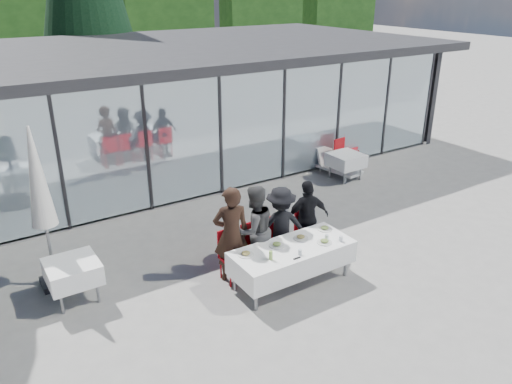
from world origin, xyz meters
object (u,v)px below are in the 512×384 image
juice_bottle (271,255)px  spare_table_right (346,160)px  diner_chair_c (280,237)px  plate_extra (324,241)px  spare_chair_a (347,146)px  dining_table (292,257)px  market_umbrella (39,187)px  spare_table_left (73,272)px  diner_c (281,226)px  lounger (335,165)px  spare_chair_b (336,152)px  plate_b (277,245)px  diner_chair_a (231,252)px  diner_a (231,234)px  plate_c (301,237)px  plate_a (246,254)px  folded_eyeglasses (297,258)px  diner_chair_d (306,229)px  diner_b (254,230)px  plate_d (325,228)px  diner_chair_b (254,245)px  diner_d (307,218)px

juice_bottle → spare_table_right: 6.15m
diner_chair_c → plate_extra: 1.02m
juice_bottle → spare_chair_a: (5.94, 4.59, -0.29)m
dining_table → plate_extra: size_ratio=8.12×
market_umbrella → spare_table_left: bearing=-73.1°
plate_extra → juice_bottle: juice_bottle is taller
diner_c → lounger: bearing=-123.0°
dining_table → diner_chair_c: (0.26, 0.75, -0.00)m
spare_chair_b → plate_b: bearing=-140.7°
diner_chair_a → spare_table_right: 5.89m
diner_a → diner_c: (1.10, 0.00, -0.13)m
spare_table_left → spare_chair_b: (8.17, 2.57, -0.02)m
lounger → plate_extra: bearing=-133.3°
diner_chair_a → plate_c: bearing=-26.6°
diner_c → diner_chair_c: size_ratio=1.63×
plate_a → folded_eyeglasses: 0.89m
plate_a → juice_bottle: size_ratio=1.76×
diner_chair_a → lounger: bearing=30.9°
diner_chair_d → spare_table_right: bearing=37.6°
diner_chair_c → plate_c: bearing=-84.2°
diner_b → plate_d: diner_b is taller
spare_table_right → diner_b: bearing=-150.3°
diner_b → dining_table: bearing=113.3°
diner_b → plate_c: size_ratio=6.27×
diner_a → plate_b: (0.62, -0.55, -0.15)m
plate_a → diner_chair_c: bearing=26.1°
plate_b → spare_table_right: plate_b is taller
folded_eyeglasses → lounger: bearing=42.8°
diner_chair_b → juice_bottle: (-0.23, -0.90, 0.29)m
lounger → diner_c: bearing=-142.8°
diner_c → market_umbrella: 4.38m
diner_chair_c → plate_extra: diner_chair_c is taller
plate_d → plate_extra: 0.53m
diner_b → diner_chair_c: bearing=179.3°
plate_extra → spare_chair_a: spare_chair_a is taller
lounger → diner_chair_a: bearing=-149.1°
diner_chair_b → plate_a: diner_chair_b is taller
plate_d → spare_table_left: plate_d is taller
diner_chair_b → plate_b: bearing=-77.1°
diner_chair_c → diner_d: size_ratio=0.62×
diner_a → spare_table_right: 5.91m
diner_a → plate_d: bearing=-178.8°
diner_b → juice_bottle: size_ratio=11.04×
diner_d → plate_a: (-1.77, -0.53, -0.01)m
diner_b → diner_d: bearing=178.0°
plate_c → plate_d: size_ratio=1.00×
diner_d → plate_c: (-0.59, -0.56, -0.01)m
diner_chair_b → folded_eyeglasses: size_ratio=6.96×
diner_chair_c → diner_d: bearing=-1.2°
plate_b → dining_table: bearing=-40.1°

